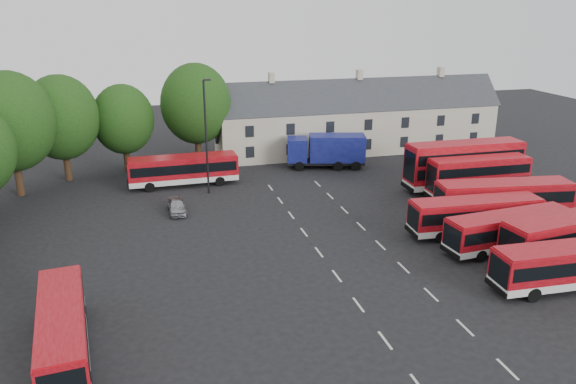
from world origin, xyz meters
name	(u,v)px	position (x,y,z in m)	size (l,w,h in m)	color
ground	(328,264)	(0.00, 0.00, 0.00)	(140.00, 140.00, 0.00)	black
lane_markings	(350,249)	(2.50, 2.00, 0.01)	(5.15, 33.80, 0.01)	beige
treeline	(44,132)	(-20.74, 19.36, 6.68)	(29.92, 32.59, 12.01)	black
terrace_houses	(357,120)	(14.00, 30.00, 3.86)	(35.70, 7.13, 10.06)	beige
bus_row_a	(572,263)	(14.18, -7.47, 1.81)	(10.73, 2.87, 3.01)	silver
bus_row_b	(574,232)	(17.61, -3.55, 1.98)	(11.91, 4.13, 3.30)	silver
bus_row_c	(510,228)	(13.96, -1.22, 1.75)	(10.49, 3.30, 2.92)	silver
bus_row_d	(475,213)	(13.17, 2.10, 1.81)	(10.79, 3.14, 3.01)	silver
bus_row_e	(504,196)	(17.56, 4.68, 1.98)	(11.91, 4.27, 3.30)	silver
bus_dd_south	(478,175)	(18.35, 9.89, 2.28)	(9.82, 2.51, 4.00)	silver
bus_dd_north	(464,163)	(18.45, 12.63, 2.75)	(11.82, 2.90, 4.83)	silver
bus_west	(62,328)	(-17.01, -7.02, 1.74)	(3.44, 10.43, 2.90)	silver
bus_north	(183,168)	(-8.38, 20.99, 1.86)	(10.97, 2.77, 3.09)	silver
box_truck	(327,150)	(7.83, 23.42, 2.12)	(9.02, 4.72, 3.77)	black
silver_car	(177,206)	(-9.69, 13.26, 0.64)	(1.50, 3.74, 1.27)	#A0A2A7
lamppost	(206,134)	(-6.24, 17.96, 5.94)	(0.77, 0.38, 11.12)	black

